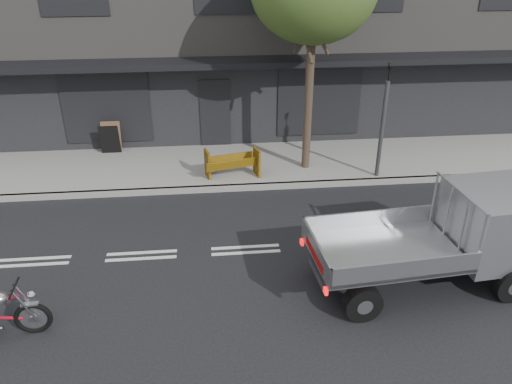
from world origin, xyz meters
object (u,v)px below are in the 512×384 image
(flatbed_ute, at_px, (474,228))
(construction_barrier, at_px, (233,165))
(traffic_light_pole, at_px, (382,128))
(sandwich_board, at_px, (110,140))

(flatbed_ute, bearing_deg, construction_barrier, 128.16)
(traffic_light_pole, height_order, construction_barrier, traffic_light_pole)
(sandwich_board, bearing_deg, flatbed_ute, -40.64)
(flatbed_ute, relative_size, sandwich_board, 4.86)
(flatbed_ute, height_order, construction_barrier, flatbed_ute)
(traffic_light_pole, xyz_separation_m, construction_barrier, (-4.29, 0.17, -1.06))
(construction_barrier, xyz_separation_m, sandwich_board, (-3.86, 2.32, 0.05))
(traffic_light_pole, height_order, sandwich_board, traffic_light_pole)
(construction_barrier, distance_m, sandwich_board, 4.50)
(flatbed_ute, bearing_deg, traffic_light_pole, 89.67)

